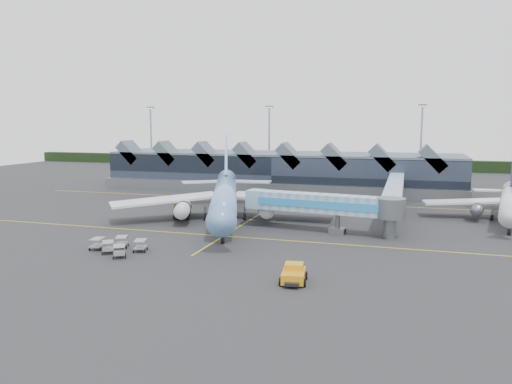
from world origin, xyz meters
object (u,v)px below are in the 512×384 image
(main_airliner, at_px, (225,195))
(pushback_tug, at_px, (294,274))
(regional_jet, at_px, (511,202))
(fuel_truck, at_px, (182,207))
(jet_bridge, at_px, (332,205))

(main_airliner, height_order, pushback_tug, main_airliner)
(main_airliner, distance_m, pushback_tug, 36.71)
(regional_jet, height_order, fuel_truck, regional_jet)
(main_airliner, relative_size, fuel_truck, 5.01)
(regional_jet, height_order, pushback_tug, regional_jet)
(jet_bridge, bearing_deg, main_airliner, 173.27)
(regional_jet, relative_size, fuel_truck, 3.57)
(regional_jet, bearing_deg, fuel_truck, -157.85)
(regional_jet, relative_size, jet_bridge, 1.27)
(pushback_tug, bearing_deg, fuel_truck, 123.97)
(fuel_truck, xyz_separation_m, pushback_tug, (28.46, -31.90, -0.85))
(main_airliner, relative_size, jet_bridge, 1.78)
(main_airliner, bearing_deg, fuel_truck, 153.90)
(jet_bridge, distance_m, fuel_truck, 29.45)
(main_airliner, bearing_deg, regional_jet, -4.01)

